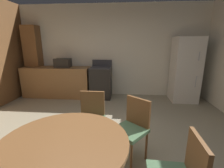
{
  "coord_description": "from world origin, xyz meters",
  "views": [
    {
      "loc": [
        0.42,
        -1.89,
        1.6
      ],
      "look_at": [
        0.17,
        1.09,
        0.82
      ],
      "focal_mm": 25.3,
      "sensor_mm": 36.0,
      "label": 1
    }
  ],
  "objects": [
    {
      "name": "oven_range",
      "position": [
        -0.29,
        2.62,
        0.47
      ],
      "size": [
        0.6,
        0.6,
        1.1
      ],
      "color": "black",
      "rests_on": "ground"
    },
    {
      "name": "refrigerator",
      "position": [
        2.07,
        2.56,
        0.88
      ],
      "size": [
        0.68,
        0.68,
        1.76
      ],
      "color": "silver",
      "rests_on": "ground"
    },
    {
      "name": "chair_northeast",
      "position": [
        0.54,
        0.07,
        0.5
      ],
      "size": [
        0.56,
        0.56,
        0.87
      ],
      "rotation": [
        0.0,
        0.0,
        4.02
      ],
      "color": "brown",
      "rests_on": "ground"
    },
    {
      "name": "dining_table",
      "position": [
        -0.11,
        -0.71,
        0.6
      ],
      "size": [
        1.15,
        1.15,
        0.76
      ],
      "color": "brown",
      "rests_on": "ground"
    },
    {
      "name": "kitchen_counter",
      "position": [
        -1.63,
        2.62,
        0.45
      ],
      "size": [
        1.98,
        0.6,
        0.9
      ],
      "primitive_type": "cube",
      "color": "olive",
      "rests_on": "ground"
    },
    {
      "name": "chair_north",
      "position": [
        -0.09,
        0.3,
        0.5
      ],
      "size": [
        0.41,
        0.41,
        0.87
      ],
      "rotation": [
        0.0,
        0.0,
        4.69
      ],
      "color": "brown",
      "rests_on": "ground"
    },
    {
      "name": "ground_plane",
      "position": [
        0.0,
        0.0,
        0.0
      ],
      "size": [
        14.0,
        14.0,
        0.0
      ],
      "primitive_type": "plane",
      "color": "gray"
    },
    {
      "name": "microwave",
      "position": [
        -1.41,
        2.62,
        1.03
      ],
      "size": [
        0.44,
        0.32,
        0.26
      ],
      "primitive_type": "cube",
      "color": "black",
      "rests_on": "kitchen_counter"
    },
    {
      "name": "wall_back",
      "position": [
        0.0,
        3.02,
        1.35
      ],
      "size": [
        5.84,
        0.12,
        2.7
      ],
      "primitive_type": "cube",
      "color": "silver",
      "rests_on": "ground"
    },
    {
      "name": "pantry_column",
      "position": [
        -2.4,
        2.8,
        1.05
      ],
      "size": [
        0.44,
        0.36,
        2.1
      ],
      "primitive_type": "cube",
      "color": "brown",
      "rests_on": "ground"
    }
  ]
}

